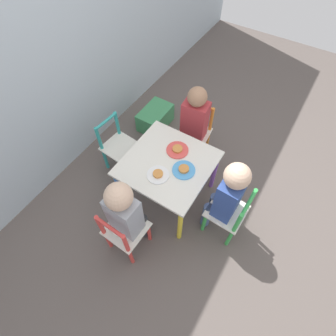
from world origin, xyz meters
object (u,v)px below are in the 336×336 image
object	(u,v)px
chair_teal	(118,147)
chair_orange	(195,133)
chair_red	(124,232)
storage_bin	(155,118)
chair_green	(229,213)
plate_front	(184,170)
child_right	(194,122)
plate_left	(158,175)
child_front	(227,195)
plate_right	(177,150)
child_left	(126,212)
kids_table	(168,168)

from	to	relation	value
chair_teal	chair_orange	bearing A→B (deg)	-39.71
chair_red	storage_bin	distance (m)	1.29
chair_green	chair_orange	bearing A→B (deg)	-131.10
chair_teal	plate_front	size ratio (longest dim) A/B	3.17
chair_green	child_right	bearing A→B (deg)	-128.09
chair_orange	plate_left	distance (m)	0.70
chair_teal	child_front	distance (m)	1.03
chair_orange	child_right	distance (m)	0.21
plate_front	storage_bin	world-z (taller)	plate_front
plate_right	storage_bin	bearing A→B (deg)	47.64
child_left	storage_bin	world-z (taller)	child_left
child_right	chair_red	bearing A→B (deg)	-94.18
chair_teal	plate_left	size ratio (longest dim) A/B	3.34
plate_right	storage_bin	world-z (taller)	plate_right
chair_red	child_left	xyz separation A→B (m)	(0.06, -0.00, 0.21)
child_right	child_left	bearing A→B (deg)	-93.95
chair_orange	chair_red	xyz separation A→B (m)	(-1.06, -0.03, 0.00)
child_right	child_left	size ratio (longest dim) A/B	0.99
child_left	plate_left	xyz separation A→B (m)	(0.34, -0.02, 0.00)
child_right	plate_left	bearing A→B (deg)	-91.23
chair_orange	child_front	size ratio (longest dim) A/B	0.66
chair_orange	plate_left	world-z (taller)	chair_orange
kids_table	child_front	bearing A→B (deg)	-92.11
child_front	plate_front	size ratio (longest dim) A/B	4.84
child_right	child_left	distance (m)	0.94
plate_front	chair_orange	bearing A→B (deg)	19.08
chair_red	child_right	size ratio (longest dim) A/B	0.67
chair_orange	child_left	size ratio (longest dim) A/B	0.66
chair_orange	kids_table	bearing A→B (deg)	-90.00
chair_green	child_front	size ratio (longest dim) A/B	0.66
child_left	child_front	distance (m)	0.67
chair_teal	storage_bin	distance (m)	0.61
chair_red	plate_front	world-z (taller)	chair_red
chair_orange	plate_right	size ratio (longest dim) A/B	3.15
chair_green	plate_right	bearing A→B (deg)	-103.64
chair_red	plate_front	bearing A→B (deg)	-103.63
chair_teal	plate_left	bearing A→B (deg)	-103.44
chair_teal	plate_front	world-z (taller)	chair_teal
kids_table	chair_teal	bearing A→B (deg)	85.11
plate_right	kids_table	bearing A→B (deg)	180.00
chair_orange	storage_bin	bearing A→B (deg)	162.55
chair_red	child_right	bearing A→B (deg)	-86.29
kids_table	chair_orange	world-z (taller)	chair_orange
chair_orange	chair_teal	xyz separation A→B (m)	(-0.48, 0.48, 0.00)
chair_teal	child_front	xyz separation A→B (m)	(-0.06, -1.00, 0.22)
chair_teal	plate_right	size ratio (longest dim) A/B	3.15
chair_red	kids_table	bearing A→B (deg)	-90.00
chair_orange	chair_green	bearing A→B (deg)	-48.90
chair_red	plate_front	size ratio (longest dim) A/B	3.17
kids_table	child_front	world-z (taller)	child_front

